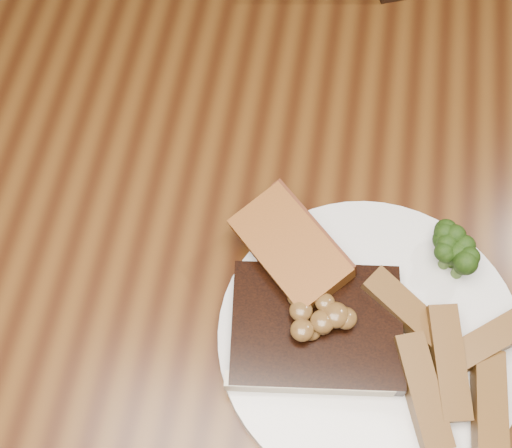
{
  "coord_description": "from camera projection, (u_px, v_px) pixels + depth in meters",
  "views": [
    {
      "loc": [
        0.05,
        -0.29,
        1.37
      ],
      "look_at": [
        0.0,
        0.01,
        0.78
      ],
      "focal_mm": 50.0,
      "sensor_mm": 36.0,
      "label": 1
    }
  ],
  "objects": [
    {
      "name": "broccoli_cluster",
      "position": [
        454.0,
        256.0,
        0.65
      ],
      "size": [
        0.06,
        0.06,
        0.04
      ],
      "primitive_type": null,
      "color": "#1D320B",
      "rests_on": "plate"
    },
    {
      "name": "plate",
      "position": [
        370.0,
        339.0,
        0.64
      ],
      "size": [
        0.3,
        0.3,
        0.01
      ],
      "primitive_type": "cylinder",
      "rotation": [
        0.0,
        0.0,
        -0.1
      ],
      "color": "silver",
      "rests_on": "dining_table"
    },
    {
      "name": "garlic_bread",
      "position": [
        290.0,
        257.0,
        0.66
      ],
      "size": [
        0.12,
        0.12,
        0.02
      ],
      "primitive_type": "cube",
      "rotation": [
        0.0,
        0.0,
        -0.78
      ],
      "color": "brown",
      "rests_on": "plate"
    },
    {
      "name": "potato_wedges",
      "position": [
        458.0,
        356.0,
        0.61
      ],
      "size": [
        0.13,
        0.13,
        0.02
      ],
      "primitive_type": null,
      "color": "brown",
      "rests_on": "plate"
    },
    {
      "name": "steak_bone",
      "position": [
        309.0,
        385.0,
        0.61
      ],
      "size": [
        0.14,
        0.03,
        0.02
      ],
      "primitive_type": "cube",
      "rotation": [
        0.0,
        0.0,
        0.12
      ],
      "color": "#C3B697",
      "rests_on": "plate"
    },
    {
      "name": "dining_table",
      "position": [
        253.0,
        287.0,
        0.77
      ],
      "size": [
        1.6,
        0.9,
        0.75
      ],
      "color": "#46280E",
      "rests_on": "ground"
    },
    {
      "name": "mushroom_pile",
      "position": [
        323.0,
        321.0,
        0.6
      ],
      "size": [
        0.07,
        0.07,
        0.03
      ],
      "primitive_type": null,
      "color": "brown",
      "rests_on": "steak"
    },
    {
      "name": "chair_far",
      "position": [
        467.0,
        23.0,
        1.12
      ],
      "size": [
        0.58,
        0.58,
        0.94
      ],
      "rotation": [
        0.0,
        0.0,
        3.52
      ],
      "color": "black",
      "rests_on": "ground"
    },
    {
      "name": "steak",
      "position": [
        316.0,
        327.0,
        0.63
      ],
      "size": [
        0.16,
        0.13,
        0.02
      ],
      "primitive_type": "cube",
      "rotation": [
        0.0,
        0.0,
        0.12
      ],
      "color": "black",
      "rests_on": "plate"
    },
    {
      "name": "ground",
      "position": [
        255.0,
        417.0,
        1.35
      ],
      "size": [
        4.5,
        4.5,
        0.0
      ],
      "primitive_type": "plane",
      "color": "#391E0D",
      "rests_on": "ground"
    }
  ]
}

